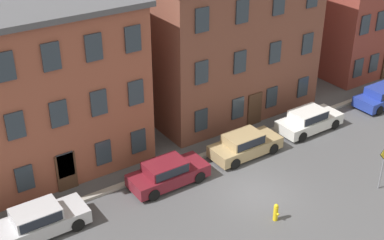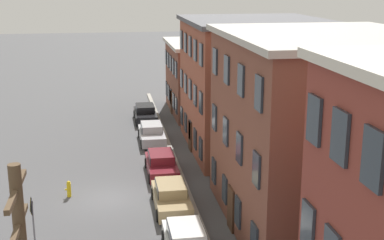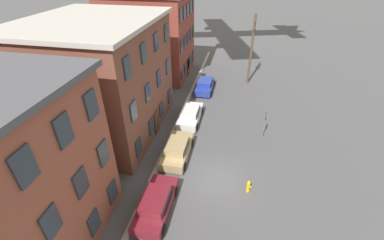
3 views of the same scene
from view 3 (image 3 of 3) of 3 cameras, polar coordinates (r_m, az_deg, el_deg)
ground_plane at (r=19.11m, az=5.32°, el=-12.95°), size 200.00×200.00×0.00m
kerb_strip at (r=19.79m, az=-7.94°, el=-10.87°), size 56.00×0.36×0.16m
apartment_far at (r=23.23m, az=-19.65°, el=8.67°), size 11.82×9.73×9.69m
apartment_annex at (r=34.70m, az=-9.37°, el=18.20°), size 9.18×10.31×10.16m
car_maroon at (r=16.81m, az=-8.08°, el=-17.81°), size 4.40×1.92×1.43m
car_tan at (r=20.40m, az=-3.29°, el=-6.47°), size 4.40×1.92×1.43m
car_white at (r=24.62m, az=-0.38°, el=1.26°), size 4.40×1.92×1.43m
car_blue at (r=30.52m, az=2.91°, el=7.82°), size 4.40×1.92×1.43m
caution_sign at (r=22.56m, az=15.92°, el=-0.17°), size 0.92×0.08×2.74m
utility_pole at (r=31.98m, az=13.16°, el=15.68°), size 2.40×0.44×8.23m
fire_hydrant at (r=18.31m, az=12.40°, el=-14.18°), size 0.24×0.34×0.96m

